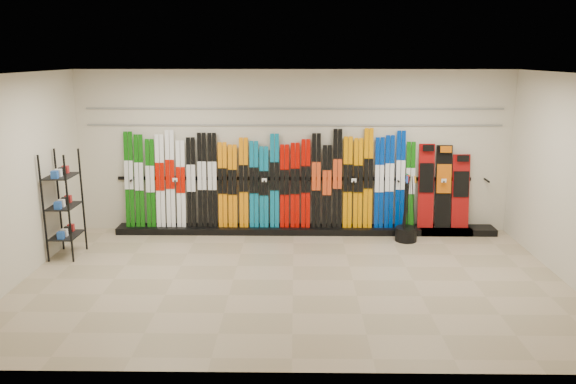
{
  "coord_description": "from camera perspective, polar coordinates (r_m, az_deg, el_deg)",
  "views": [
    {
      "loc": [
        0.03,
        -7.77,
        3.24
      ],
      "look_at": [
        -0.09,
        1.0,
        1.1
      ],
      "focal_mm": 35.0,
      "sensor_mm": 36.0,
      "label": 1
    }
  ],
  "objects": [
    {
      "name": "ski_rack_base",
      "position": [
        10.55,
        1.8,
        -3.85
      ],
      "size": [
        8.0,
        0.4,
        0.12
      ],
      "primitive_type": "cube",
      "color": "black",
      "rests_on": "floor"
    },
    {
      "name": "ceiling",
      "position": [
        7.78,
        0.56,
        11.93
      ],
      "size": [
        8.0,
        8.0,
        0.0
      ],
      "primitive_type": "plane",
      "rotation": [
        3.14,
        0.0,
        0.0
      ],
      "color": "silver",
      "rests_on": "back_wall"
    },
    {
      "name": "right_wall",
      "position": [
        8.9,
        27.24,
        0.89
      ],
      "size": [
        0.0,
        5.0,
        5.0
      ],
      "primitive_type": "plane",
      "rotation": [
        1.57,
        0.0,
        -1.57
      ],
      "color": "beige",
      "rests_on": "floor"
    },
    {
      "name": "back_wall",
      "position": [
        10.42,
        0.6,
        4.09
      ],
      "size": [
        8.0,
        0.0,
        8.0
      ],
      "primitive_type": "plane",
      "rotation": [
        1.57,
        0.0,
        0.0
      ],
      "color": "beige",
      "rests_on": "floor"
    },
    {
      "name": "pole_bin",
      "position": [
        10.3,
        11.9,
        -4.21
      ],
      "size": [
        0.39,
        0.39,
        0.25
      ],
      "primitive_type": "cylinder",
      "color": "black",
      "rests_on": "floor"
    },
    {
      "name": "accessory_rack",
      "position": [
        9.85,
        -21.83,
        -1.2
      ],
      "size": [
        0.4,
        0.6,
        1.75
      ],
      "primitive_type": "cube",
      "color": "black",
      "rests_on": "floor"
    },
    {
      "name": "slatwall_rail_1",
      "position": [
        10.3,
        0.61,
        8.47
      ],
      "size": [
        7.6,
        0.02,
        0.03
      ],
      "primitive_type": "cube",
      "color": "gray",
      "rests_on": "back_wall"
    },
    {
      "name": "slatwall_rail_0",
      "position": [
        10.33,
        0.6,
        6.81
      ],
      "size": [
        7.6,
        0.02,
        0.03
      ],
      "primitive_type": "cube",
      "color": "gray",
      "rests_on": "back_wall"
    },
    {
      "name": "snowboards",
      "position": [
        10.76,
        15.48,
        0.4
      ],
      "size": [
        0.94,
        0.24,
        1.55
      ],
      "color": "#990C0C",
      "rests_on": "ski_rack_base"
    },
    {
      "name": "skis",
      "position": [
        10.37,
        -1.91,
        0.97
      ],
      "size": [
        5.37,
        0.23,
        1.84
      ],
      "color": "#0F5B0B",
      "rests_on": "ski_rack_base"
    },
    {
      "name": "ski_poles",
      "position": [
        10.18,
        11.98,
        -1.58
      ],
      "size": [
        0.27,
        0.34,
        1.18
      ],
      "color": "black",
      "rests_on": "pole_bin"
    },
    {
      "name": "left_wall",
      "position": [
        8.93,
        -26.09,
        1.05
      ],
      "size": [
        0.0,
        5.0,
        5.0
      ],
      "primitive_type": "plane",
      "rotation": [
        1.57,
        0.0,
        1.57
      ],
      "color": "beige",
      "rests_on": "floor"
    },
    {
      "name": "floor",
      "position": [
        8.42,
        0.51,
        -8.92
      ],
      "size": [
        8.0,
        8.0,
        0.0
      ],
      "primitive_type": "plane",
      "color": "tan",
      "rests_on": "ground"
    }
  ]
}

